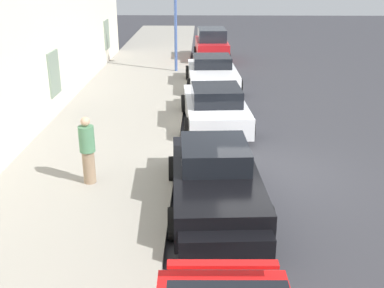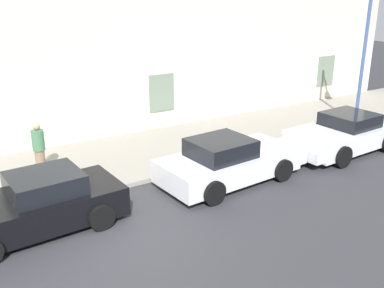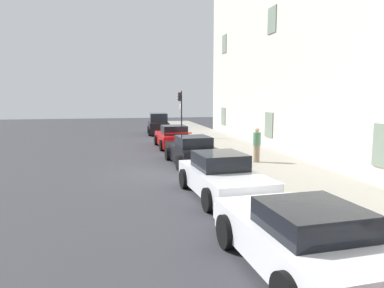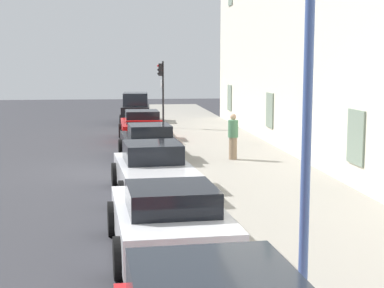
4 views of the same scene
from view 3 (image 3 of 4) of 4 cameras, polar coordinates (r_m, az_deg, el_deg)
name	(u,v)px [view 3 (image 3 of 4)]	position (r m, az deg, el deg)	size (l,w,h in m)	color
ground_plane	(169,172)	(15.27, -3.86, -4.61)	(80.00, 80.00, 0.00)	#333338
sidewalk	(266,166)	(16.50, 12.12, -3.59)	(60.00, 4.42, 0.14)	gray
building_facade	(357,23)	(18.68, 25.53, 17.44)	(35.24, 4.71, 13.25)	beige
sportscar_red_lead	(173,138)	(22.70, -3.18, 1.07)	(4.67, 2.18, 1.45)	red
sportscar_yellow_flank	(191,151)	(17.12, -0.17, -1.19)	(4.68, 2.29, 1.39)	black
sportscar_white_middle	(225,179)	(11.39, 5.38, -5.72)	(4.85, 2.42, 1.40)	white
sportscar_tail_end	(297,236)	(7.18, 16.82, -14.22)	(4.59, 2.43, 1.36)	white
hatchback_parked	(158,125)	(30.61, -5.55, 3.18)	(3.96, 1.97, 1.86)	black
traffic_light	(181,106)	(26.86, -1.89, 6.29)	(0.44, 0.36, 3.58)	black
pedestrian_admiring	(257,145)	(16.97, 10.59, -0.10)	(0.52, 0.52, 1.66)	#8C7259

